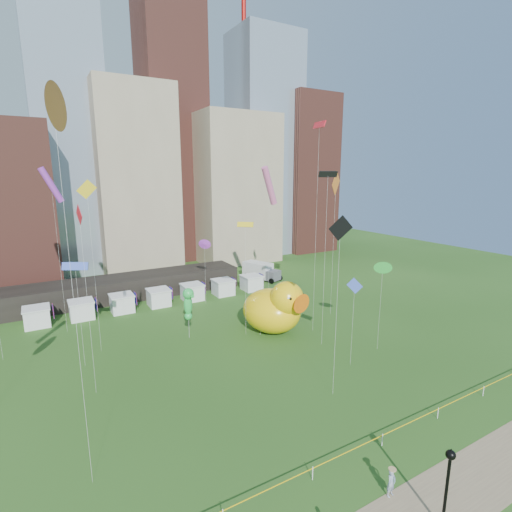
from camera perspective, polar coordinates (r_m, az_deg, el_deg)
ground at (r=27.31m, az=8.35°, el=-29.95°), size 160.00×160.00×0.00m
skyline at (r=78.25m, az=-19.33°, el=13.79°), size 101.00×23.00×68.00m
crane_right at (r=95.33m, az=-1.26°, el=29.60°), size 23.00×1.00×76.00m
pavilion at (r=60.65m, az=-20.36°, el=-4.60°), size 38.00×6.00×3.20m
vendor_tents at (r=56.17m, az=-14.19°, el=-6.04°), size 33.24×2.80×2.40m
caution_tape at (r=26.86m, az=8.40°, el=-28.88°), size 50.00×0.06×0.90m
big_duck at (r=45.03m, az=2.79°, el=-7.71°), size 7.89×9.18×6.50m
small_duck at (r=52.60m, az=1.40°, el=-6.60°), size 2.99×3.95×3.00m
seahorse_green at (r=43.72m, az=-10.02°, el=-6.64°), size 1.39×1.67×5.86m
seahorse_purple at (r=44.31m, az=0.71°, el=-8.03°), size 1.42×1.57×4.32m
lamppost at (r=24.72m, az=26.51°, el=-27.61°), size 0.50×0.50×4.79m
box_truck at (r=67.83m, az=0.66°, el=-2.20°), size 4.80×7.24×2.90m
woman at (r=26.78m, az=19.40°, el=-29.13°), size 0.66×0.47×1.69m
kite_2 at (r=39.67m, az=10.61°, el=11.42°), size 1.98×0.84×18.50m
kite_4 at (r=40.95m, az=-23.72°, el=8.15°), size 1.88×0.05×17.71m
kite_5 at (r=39.00m, az=-25.22°, el=-1.46°), size 2.25×1.44×10.30m
kite_6 at (r=49.31m, az=11.75°, el=10.22°), size 2.61×1.58×18.62m
kite_7 at (r=53.88m, az=-7.66°, el=1.71°), size 0.91×1.16×9.31m
kite_8 at (r=32.78m, az=-24.62°, el=4.31°), size 0.26×1.56×15.94m
kite_9 at (r=49.65m, az=1.99°, el=10.34°), size 3.00×1.91×19.20m
kite_10 at (r=30.41m, az=12.37°, el=3.32°), size 0.75×1.92×15.16m
kite_11 at (r=41.06m, az=18.28°, el=-1.70°), size 1.05×0.89×9.54m
kite_12 at (r=42.02m, az=-1.60°, el=4.46°), size 1.53×1.43×13.11m
kite_13 at (r=37.17m, az=14.39°, el=-4.60°), size 1.41×0.74×8.80m
kite_14 at (r=22.43m, az=-27.81°, el=18.90°), size 1.04×2.30×22.61m
kite_15 at (r=47.87m, az=-28.07°, el=9.25°), size 2.36×0.83×19.02m
kite_16 at (r=43.73m, az=9.37°, el=18.17°), size 0.66×2.24×23.69m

